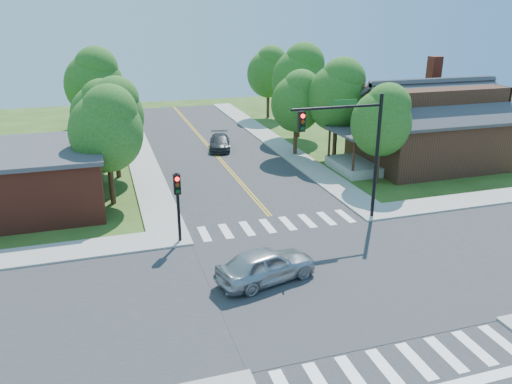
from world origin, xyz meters
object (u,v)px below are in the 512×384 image
object	(u,v)px
house_ne	(428,122)
car_silver	(266,266)
signal_mast_ne	(351,139)
signal_pole_nw	(178,195)
car_dgrey	(220,143)

from	to	relation	value
house_ne	car_silver	xyz separation A→B (m)	(-17.70, -13.72, -2.55)
signal_mast_ne	signal_pole_nw	distance (m)	9.76
signal_pole_nw	house_ne	size ratio (longest dim) A/B	0.29
signal_mast_ne	car_dgrey	bearing A→B (deg)	100.27
signal_mast_ne	signal_pole_nw	world-z (taller)	signal_mast_ne
house_ne	car_silver	size ratio (longest dim) A/B	2.68
car_silver	house_ne	bearing A→B (deg)	-66.15
signal_mast_ne	signal_pole_nw	xyz separation A→B (m)	(-9.51, -0.01, -2.19)
signal_mast_ne	house_ne	xyz separation A→B (m)	(11.19, 8.65, -1.52)
house_ne	car_silver	bearing A→B (deg)	-142.22
signal_pole_nw	car_dgrey	bearing A→B (deg)	70.23
house_ne	car_silver	distance (m)	22.54
car_silver	car_dgrey	bearing A→B (deg)	-22.26
car_silver	signal_mast_ne	bearing A→B (deg)	-65.98
house_ne	signal_pole_nw	bearing A→B (deg)	-157.31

